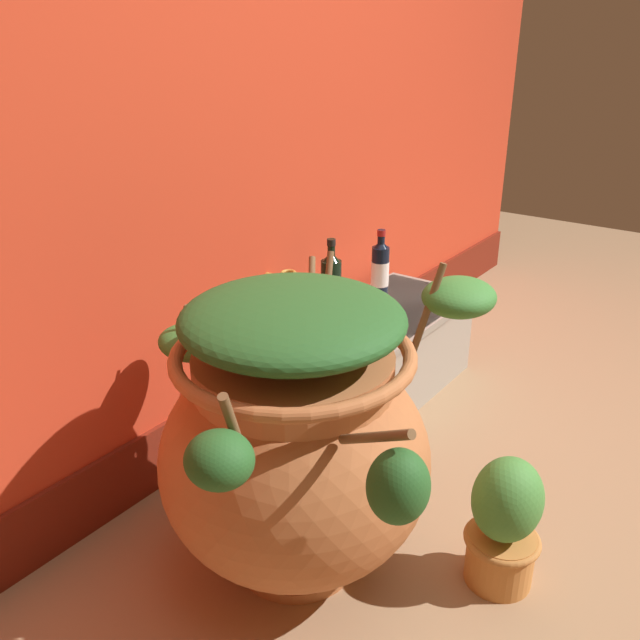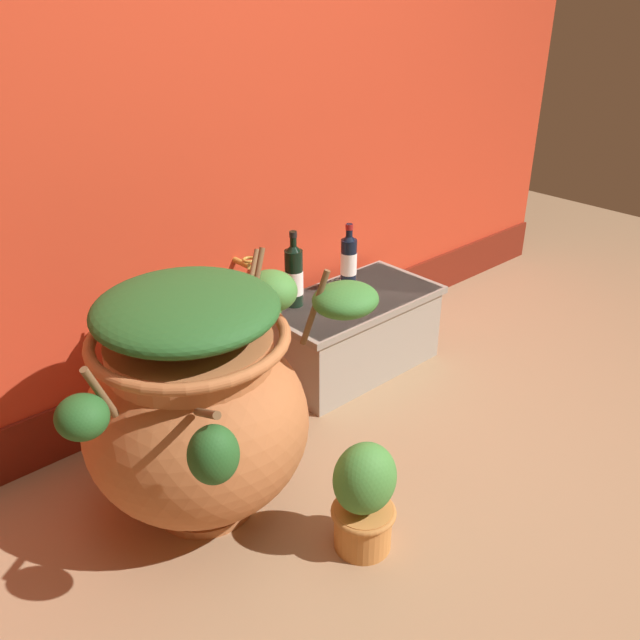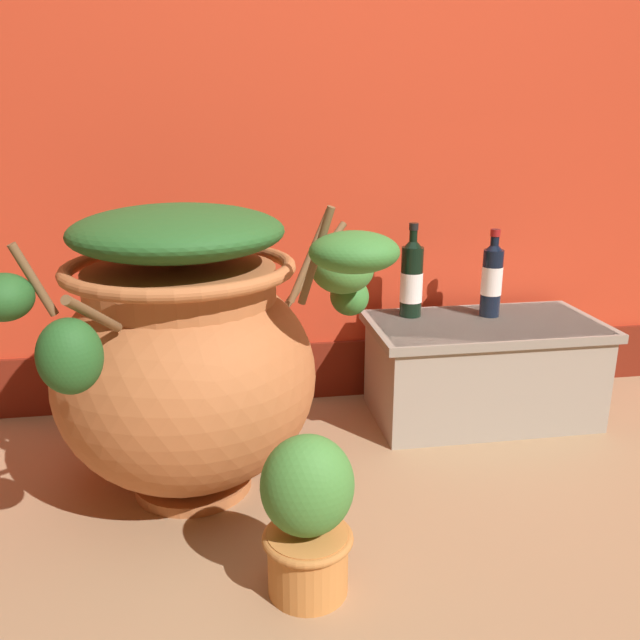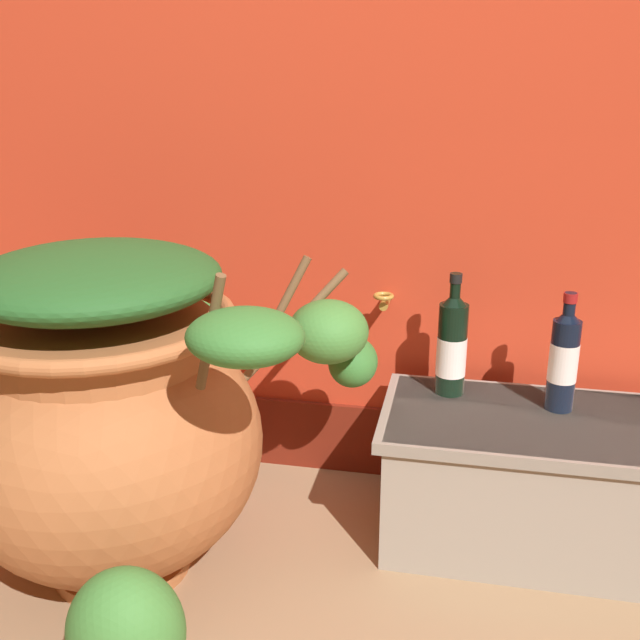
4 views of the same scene
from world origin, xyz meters
The scene contains 5 objects.
back_wall centered at (0.00, 1.20, 1.29)m, with size 4.40×0.33×2.60m.
terracotta_urn centered at (-0.57, 0.53, 0.41)m, with size 1.05×0.97×0.83m.
stone_ledge centered at (0.42, 0.84, 0.19)m, with size 0.79×0.42×0.35m.
wine_bottle_left centered at (0.18, 0.95, 0.49)m, with size 0.08×0.08×0.33m.
wine_bottle_middle centered at (0.46, 0.91, 0.49)m, with size 0.07×0.07×0.31m.
Camera 4 is at (0.21, -0.89, 1.17)m, focal length 41.55 mm.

